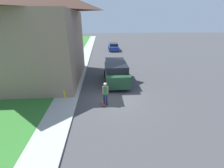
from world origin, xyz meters
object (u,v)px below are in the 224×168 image
car_down_street (113,47)px  fire_hydrant (65,93)px  suv_parked (116,72)px  skateboard (104,103)px  lawn_tree_near (49,37)px  skateboarder (105,93)px

car_down_street → fire_hydrant: size_ratio=6.61×
suv_parked → skateboard: bearing=-106.9°
lawn_tree_near → skateboarder: bearing=-43.2°
lawn_tree_near → fire_hydrant: 5.11m
suv_parked → car_down_street: 16.35m
skateboard → fire_hydrant: (-2.96, 1.12, 0.35)m
skateboarder → skateboard: 0.88m
lawn_tree_near → skateboard: (4.44, -4.22, -4.13)m
lawn_tree_near → skateboard: 7.39m
car_down_street → suv_parked: bearing=-93.7°
lawn_tree_near → skateboarder: lawn_tree_near is taller
car_down_street → skateboarder: skateboarder is taller
lawn_tree_near → suv_parked: (5.68, -0.16, -3.16)m
fire_hydrant → suv_parked: bearing=35.0°
car_down_street → fire_hydrant: 19.95m
lawn_tree_near → suv_parked: size_ratio=1.19×
lawn_tree_near → skateboarder: 7.07m
skateboarder → lawn_tree_near: bearing=136.8°
car_down_street → skateboarder: 20.56m
lawn_tree_near → skateboarder: size_ratio=3.40×
lawn_tree_near → fire_hydrant: bearing=-64.3°
skateboarder → skateboard: (-0.12, 0.07, -0.86)m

